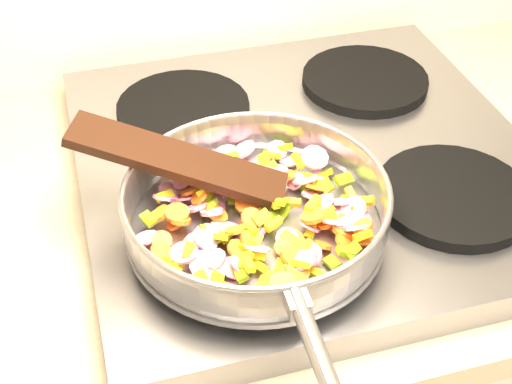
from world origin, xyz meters
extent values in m
cube|color=#939399|center=(-0.70, 1.67, 0.92)|extent=(0.60, 0.60, 0.04)
cylinder|color=black|center=(-0.84, 1.52, 0.95)|extent=(0.19, 0.19, 0.02)
cylinder|color=black|center=(-0.56, 1.52, 0.95)|extent=(0.19, 0.19, 0.02)
cylinder|color=black|center=(-0.84, 1.81, 0.95)|extent=(0.19, 0.19, 0.02)
cylinder|color=black|center=(-0.56, 1.81, 0.95)|extent=(0.19, 0.19, 0.02)
cylinder|color=#9E9EA5|center=(-0.81, 1.53, 0.96)|extent=(0.30, 0.30, 0.01)
torus|color=#9E9EA5|center=(-0.81, 1.53, 0.99)|extent=(0.34, 0.34, 0.05)
torus|color=#9E9EA5|center=(-0.81, 1.53, 1.01)|extent=(0.30, 0.30, 0.01)
cylinder|color=#9E9EA5|center=(-0.82, 1.28, 1.01)|extent=(0.02, 0.19, 0.02)
cube|color=#9E9EA5|center=(-0.82, 1.37, 1.00)|extent=(0.02, 0.03, 0.02)
cylinder|color=orange|center=(-0.90, 1.55, 0.98)|extent=(0.03, 0.03, 0.01)
cylinder|color=#C5134B|center=(-0.82, 1.52, 0.97)|extent=(0.03, 0.03, 0.02)
cube|color=yellow|center=(-0.83, 1.47, 0.98)|extent=(0.03, 0.02, 0.01)
cube|color=yellow|center=(-0.79, 1.53, 0.98)|extent=(0.01, 0.02, 0.02)
cube|color=#799F13|center=(-0.71, 1.59, 0.97)|extent=(0.03, 0.02, 0.02)
cylinder|color=#C5134B|center=(-0.85, 1.57, 0.97)|extent=(0.04, 0.04, 0.02)
cube|color=yellow|center=(-0.69, 1.51, 0.98)|extent=(0.03, 0.02, 0.02)
cube|color=#799F13|center=(-0.84, 1.48, 0.98)|extent=(0.02, 0.02, 0.01)
cube|color=#799F13|center=(-0.84, 1.41, 0.97)|extent=(0.02, 0.03, 0.01)
cylinder|color=#C5134B|center=(-0.89, 1.60, 0.97)|extent=(0.04, 0.04, 0.02)
cube|color=#799F13|center=(-0.77, 1.62, 0.98)|extent=(0.01, 0.02, 0.02)
cylinder|color=#C5134B|center=(-0.88, 1.50, 0.98)|extent=(0.03, 0.03, 0.01)
cube|color=yellow|center=(-0.84, 1.44, 0.99)|extent=(0.01, 0.02, 0.01)
cylinder|color=#C5134B|center=(-0.79, 1.49, 0.97)|extent=(0.04, 0.03, 0.02)
cube|color=#799F13|center=(-0.90, 1.48, 0.98)|extent=(0.02, 0.02, 0.01)
cylinder|color=orange|center=(-0.80, 1.55, 0.97)|extent=(0.02, 0.02, 0.02)
cylinder|color=orange|center=(-0.71, 1.46, 0.97)|extent=(0.04, 0.04, 0.01)
cube|color=yellow|center=(-0.86, 1.58, 0.98)|extent=(0.02, 0.03, 0.02)
cube|color=#799F13|center=(-0.79, 1.53, 0.97)|extent=(0.02, 0.02, 0.02)
cube|color=yellow|center=(-0.86, 1.62, 0.98)|extent=(0.02, 0.03, 0.01)
cube|color=#799F13|center=(-0.78, 1.53, 0.97)|extent=(0.02, 0.02, 0.02)
cylinder|color=#C5134B|center=(-0.75, 1.63, 0.98)|extent=(0.04, 0.03, 0.03)
cylinder|color=#C5134B|center=(-0.86, 1.54, 0.98)|extent=(0.04, 0.03, 0.02)
cylinder|color=orange|center=(-0.90, 1.45, 0.97)|extent=(0.03, 0.03, 0.01)
cylinder|color=#C5134B|center=(-0.87, 1.47, 0.98)|extent=(0.03, 0.03, 0.01)
cylinder|color=#C5134B|center=(-0.74, 1.62, 0.97)|extent=(0.03, 0.03, 0.01)
cylinder|color=#C5134B|center=(-0.82, 1.51, 0.96)|extent=(0.03, 0.03, 0.02)
cylinder|color=#C5134B|center=(-0.71, 1.60, 0.98)|extent=(0.04, 0.04, 0.02)
cube|color=#799F13|center=(-0.71, 1.49, 0.97)|extent=(0.03, 0.02, 0.02)
cube|color=#799F13|center=(-0.86, 1.50, 0.98)|extent=(0.02, 0.02, 0.01)
cylinder|color=#C5134B|center=(-0.85, 1.46, 0.97)|extent=(0.04, 0.03, 0.02)
cube|color=yellow|center=(-0.75, 1.50, 0.97)|extent=(0.02, 0.02, 0.02)
cylinder|color=#C5134B|center=(-0.88, 1.46, 0.97)|extent=(0.04, 0.04, 0.02)
cylinder|color=#C5134B|center=(-0.71, 1.52, 0.98)|extent=(0.04, 0.04, 0.02)
cylinder|color=orange|center=(-0.70, 1.50, 0.98)|extent=(0.03, 0.03, 0.01)
cylinder|color=orange|center=(-0.76, 1.63, 0.98)|extent=(0.03, 0.03, 0.01)
cylinder|color=#C5134B|center=(-0.87, 1.51, 0.97)|extent=(0.03, 0.03, 0.02)
cube|color=yellow|center=(-0.86, 1.57, 0.97)|extent=(0.03, 0.02, 0.02)
cylinder|color=#C5134B|center=(-0.76, 1.50, 0.97)|extent=(0.03, 0.04, 0.02)
cube|color=#799F13|center=(-0.73, 1.52, 0.97)|extent=(0.02, 0.02, 0.02)
cylinder|color=orange|center=(-0.87, 1.59, 0.97)|extent=(0.03, 0.03, 0.02)
cylinder|color=#C5134B|center=(-0.72, 1.51, 0.97)|extent=(0.03, 0.04, 0.02)
cube|color=yellow|center=(-0.70, 1.53, 0.98)|extent=(0.01, 0.02, 0.02)
cylinder|color=#C5134B|center=(-0.79, 1.65, 0.98)|extent=(0.04, 0.05, 0.03)
cylinder|color=#C5134B|center=(-0.83, 1.47, 0.98)|extent=(0.04, 0.03, 0.03)
cube|color=#799F13|center=(-0.73, 1.57, 0.97)|extent=(0.02, 0.02, 0.02)
cube|color=yellow|center=(-0.86, 1.59, 0.97)|extent=(0.02, 0.02, 0.02)
cylinder|color=#C5134B|center=(-0.70, 1.50, 0.98)|extent=(0.03, 0.04, 0.03)
cylinder|color=#C5134B|center=(-0.82, 1.59, 0.97)|extent=(0.03, 0.04, 0.03)
cube|color=yellow|center=(-0.74, 1.63, 0.98)|extent=(0.02, 0.02, 0.02)
cylinder|color=orange|center=(-0.75, 1.50, 0.98)|extent=(0.03, 0.03, 0.02)
cylinder|color=orange|center=(-0.86, 1.52, 0.97)|extent=(0.03, 0.03, 0.01)
cylinder|color=orange|center=(-0.79, 1.45, 0.98)|extent=(0.03, 0.03, 0.02)
cube|color=#799F13|center=(-0.83, 1.50, 0.98)|extent=(0.02, 0.02, 0.01)
cube|color=yellow|center=(-0.81, 1.44, 0.97)|extent=(0.02, 0.03, 0.02)
cube|color=#799F13|center=(-0.93, 1.55, 0.98)|extent=(0.02, 0.02, 0.01)
cube|color=#799F13|center=(-0.79, 1.57, 0.97)|extent=(0.03, 0.03, 0.01)
cube|color=yellow|center=(-0.76, 1.63, 0.98)|extent=(0.02, 0.02, 0.01)
cube|color=#799F13|center=(-0.87, 1.47, 0.97)|extent=(0.02, 0.02, 0.02)
cylinder|color=orange|center=(-0.76, 1.58, 0.98)|extent=(0.02, 0.02, 0.02)
cylinder|color=#C5134B|center=(-0.88, 1.47, 0.97)|extent=(0.04, 0.03, 0.03)
cube|color=yellow|center=(-0.83, 1.46, 0.97)|extent=(0.02, 0.03, 0.02)
cylinder|color=orange|center=(-0.87, 1.63, 0.98)|extent=(0.03, 0.03, 0.02)
cylinder|color=orange|center=(-0.73, 1.50, 0.98)|extent=(0.02, 0.02, 0.01)
cube|color=yellow|center=(-0.79, 1.60, 0.98)|extent=(0.03, 0.02, 0.02)
cube|color=yellow|center=(-0.73, 1.58, 0.97)|extent=(0.02, 0.03, 0.02)
cube|color=yellow|center=(-0.84, 1.46, 0.98)|extent=(0.02, 0.02, 0.02)
cube|color=#799F13|center=(-0.75, 1.44, 0.97)|extent=(0.02, 0.02, 0.01)
cylinder|color=orange|center=(-0.71, 1.47, 0.99)|extent=(0.03, 0.03, 0.02)
cylinder|color=#C5134B|center=(-0.87, 1.62, 0.97)|extent=(0.04, 0.04, 0.02)
cylinder|color=orange|center=(-0.74, 1.50, 0.97)|extent=(0.03, 0.03, 0.02)
cylinder|color=orange|center=(-0.80, 1.48, 0.97)|extent=(0.03, 0.03, 0.02)
cylinder|color=#C5134B|center=(-0.85, 1.46, 0.98)|extent=(0.04, 0.04, 0.02)
cube|color=#799F13|center=(-0.79, 1.43, 0.98)|extent=(0.02, 0.02, 0.01)
cylinder|color=#C5134B|center=(-0.83, 1.58, 0.97)|extent=(0.04, 0.04, 0.02)
cube|color=yellow|center=(-0.92, 1.55, 0.98)|extent=(0.02, 0.02, 0.02)
cube|color=#799F13|center=(-0.69, 1.56, 0.97)|extent=(0.03, 0.02, 0.02)
cube|color=yellow|center=(-0.86, 1.59, 0.97)|extent=(0.01, 0.03, 0.02)
cylinder|color=orange|center=(-0.88, 1.42, 0.96)|extent=(0.03, 0.04, 0.03)
cylinder|color=#C5134B|center=(-0.70, 1.49, 0.98)|extent=(0.03, 0.04, 0.03)
cylinder|color=#C5134B|center=(-0.73, 1.49, 0.98)|extent=(0.04, 0.03, 0.02)
cylinder|color=orange|center=(-0.92, 1.52, 0.98)|extent=(0.02, 0.02, 0.02)
cylinder|color=#C5134B|center=(-0.71, 1.47, 0.98)|extent=(0.05, 0.04, 0.03)
cube|color=yellow|center=(-0.87, 1.63, 0.97)|extent=(0.03, 0.01, 0.02)
cube|color=#799F13|center=(-0.85, 1.45, 0.98)|extent=(0.01, 0.02, 0.01)
cube|color=yellow|center=(-0.73, 1.52, 0.98)|extent=(0.02, 0.01, 0.01)
cylinder|color=#C5134B|center=(-0.79, 1.55, 0.97)|extent=(0.04, 0.05, 0.03)
cylinder|color=#C5134B|center=(-0.90, 1.48, 0.98)|extent=(0.04, 0.04, 0.01)
cube|color=yellow|center=(-0.82, 1.48, 0.98)|extent=(0.02, 0.02, 0.02)
cylinder|color=#C5134B|center=(-0.74, 1.57, 0.98)|extent=(0.05, 0.04, 0.02)
cube|color=#799F13|center=(-0.73, 1.50, 0.98)|extent=(0.02, 0.02, 0.01)
cube|color=#799F13|center=(-0.80, 1.51, 0.98)|extent=(0.02, 0.02, 0.01)
cylinder|color=#C5134B|center=(-0.79, 1.63, 0.97)|extent=(0.03, 0.03, 0.02)
cube|color=yellow|center=(-0.77, 1.46, 0.97)|extent=(0.02, 0.02, 0.01)
cube|color=#799F13|center=(-0.81, 1.63, 0.98)|extent=(0.02, 0.02, 0.01)
cylinder|color=#C5134B|center=(-0.82, 1.57, 0.96)|extent=(0.04, 0.04, 0.01)
cylinder|color=#C5134B|center=(-0.72, 1.48, 0.98)|extent=(0.04, 0.03, 0.03)
cube|color=yellow|center=(-0.87, 1.43, 0.97)|extent=(0.02, 0.03, 0.02)
cube|color=yellow|center=(-0.90, 1.59, 0.98)|extent=(0.02, 0.02, 0.02)
cylinder|color=orange|center=(-0.82, 1.43, 0.98)|extent=(0.03, 0.03, 0.02)
cylinder|color=orange|center=(-0.78, 1.49, 0.97)|extent=(0.03, 0.03, 0.02)
cylinder|color=orange|center=(-0.75, 1.47, 0.97)|extent=(0.02, 0.02, 0.02)
cube|color=#799F13|center=(-0.86, 1.50, 0.97)|extent=(0.02, 0.02, 0.01)
cylinder|color=#C5134B|center=(-0.77, 1.59, 0.98)|extent=(0.04, 0.04, 0.01)
cube|color=#799F13|center=(-0.73, 1.44, 0.98)|extent=(0.02, 0.02, 0.01)
cube|color=#799F13|center=(-0.82, 1.57, 0.97)|extent=(0.02, 0.02, 0.01)
cylinder|color=#C5134B|center=(-0.88, 1.61, 0.98)|extent=(0.03, 0.03, 0.02)
cube|color=yellow|center=(-0.74, 1.60, 0.99)|extent=(0.01, 0.02, 0.02)
cylinder|color=#C5134B|center=(-0.90, 1.45, 0.97)|extent=(0.04, 0.04, 0.01)
cylinder|color=#C5134B|center=(-0.85, 1.62, 0.98)|extent=(0.04, 0.04, 0.02)
cylinder|color=#C5134B|center=(-0.85, 1.52, 0.97)|extent=(0.05, 0.04, 0.02)
cube|color=yellow|center=(-0.77, 1.53, 0.98)|extent=(0.02, 0.02, 0.01)
cylinder|color=#C5134B|center=(-0.73, 1.53, 0.98)|extent=(0.04, 0.04, 0.03)
cylinder|color=orange|center=(-0.84, 1.60, 0.97)|extent=(0.02, 0.02, 0.01)
cylinder|color=orange|center=(-0.84, 1.50, 0.99)|extent=(0.03, 0.03, 0.02)
cylinder|color=orange|center=(-0.90, 1.55, 0.97)|extent=(0.03, 0.03, 0.02)
cylinder|color=#C5134B|center=(-0.92, 1.49, 0.97)|extent=(0.04, 0.04, 0.03)
cube|color=#799F13|center=(-0.82, 1.60, 0.97)|extent=(0.02, 0.02, 0.02)
cylinder|color=orange|center=(-0.85, 1.55, 0.97)|extent=(0.04, 0.04, 0.02)
cube|color=yellow|center=(-0.91, 1.48, 0.97)|extent=(0.02, 0.02, 0.01)
cube|color=#799F13|center=(-0.73, 1.56, 0.97)|extent=(0.02, 0.02, 0.02)
cylinder|color=orange|center=(-0.92, 1.49, 0.98)|extent=(0.03, 0.03, 0.02)
cube|color=yellow|center=(-0.77, 1.43, 0.97)|extent=(0.02, 0.03, 0.02)
cube|color=#799F13|center=(-0.72, 1.55, 0.98)|extent=(0.02, 0.02, 0.02)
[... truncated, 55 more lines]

